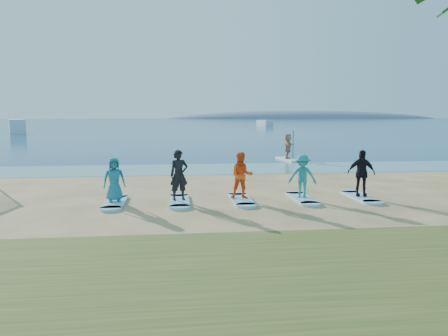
{
  "coord_description": "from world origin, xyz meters",
  "views": [
    {
      "loc": [
        -1.22,
        -14.17,
        3.11
      ],
      "look_at": [
        0.66,
        2.0,
        1.1
      ],
      "focal_mm": 35.0,
      "sensor_mm": 36.0,
      "label": 1
    }
  ],
  "objects": [
    {
      "name": "ocean",
      "position": [
        0.0,
        160.0,
        0.01
      ],
      "size": [
        600.0,
        600.0,
        0.0
      ],
      "primitive_type": "plane",
      "color": "navy",
      "rests_on": "ground"
    },
    {
      "name": "island_ridge",
      "position": [
        95.0,
        300.0,
        0.0
      ],
      "size": [
        220.0,
        56.0,
        18.0
      ],
      "primitive_type": "ellipsoid",
      "color": "slate",
      "rests_on": "ground"
    },
    {
      "name": "paddleboard",
      "position": [
        6.49,
        14.61,
        0.06
      ],
      "size": [
        1.05,
        3.06,
        0.12
      ],
      "primitive_type": "cube",
      "rotation": [
        0.0,
        0.0,
        0.12
      ],
      "color": "silver",
      "rests_on": "ground"
    },
    {
      "name": "ground",
      "position": [
        0.0,
        0.0,
        0.0
      ],
      "size": [
        600.0,
        600.0,
        0.0
      ],
      "primitive_type": "plane",
      "color": "tan",
      "rests_on": "ground"
    },
    {
      "name": "student_3",
      "position": [
        3.44,
        1.14,
        0.87
      ],
      "size": [
        1.16,
        0.93,
        1.56
      ],
      "primitive_type": "imported",
      "rotation": [
        0.0,
        0.0,
        -0.4
      ],
      "color": "teal",
      "rests_on": "surfboard_3"
    },
    {
      "name": "paddleboarder",
      "position": [
        6.49,
        14.61,
        0.96
      ],
      "size": [
        1.0,
        1.64,
        1.69
      ],
      "primitive_type": "imported",
      "rotation": [
        0.0,
        0.0,
        1.22
      ],
      "color": "tan",
      "rests_on": "paddleboard"
    },
    {
      "name": "surfboard_4",
      "position": [
        5.68,
        1.14,
        0.04
      ],
      "size": [
        0.7,
        2.2,
        0.09
      ],
      "primitive_type": "cube",
      "color": "#8EC8DD",
      "rests_on": "ground"
    },
    {
      "name": "student_2",
      "position": [
        1.2,
        1.14,
        0.93
      ],
      "size": [
        0.87,
        0.71,
        1.67
      ],
      "primitive_type": "imported",
      "rotation": [
        0.0,
        0.0,
        -0.09
      ],
      "color": "#F15419",
      "rests_on": "surfboard_2"
    },
    {
      "name": "student_1",
      "position": [
        -1.04,
        1.14,
        0.98
      ],
      "size": [
        0.73,
        0.57,
        1.78
      ],
      "primitive_type": "imported",
      "rotation": [
        0.0,
        0.0,
        0.24
      ],
      "color": "black",
      "rests_on": "surfboard_1"
    },
    {
      "name": "student_0",
      "position": [
        -3.28,
        1.14,
        0.86
      ],
      "size": [
        0.84,
        0.64,
        1.53
      ],
      "primitive_type": "imported",
      "rotation": [
        0.0,
        0.0,
        0.21
      ],
      "color": "#1C7089",
      "rests_on": "surfboard_0"
    },
    {
      "name": "shallow_water",
      "position": [
        0.0,
        10.5,
        0.01
      ],
      "size": [
        600.0,
        600.0,
        0.0
      ],
      "primitive_type": "plane",
      "color": "teal",
      "rests_on": "ground"
    },
    {
      "name": "surfboard_0",
      "position": [
        -3.28,
        1.14,
        0.04
      ],
      "size": [
        0.7,
        2.2,
        0.09
      ],
      "primitive_type": "cube",
      "color": "#8EC8DD",
      "rests_on": "ground"
    },
    {
      "name": "boat_offshore_a",
      "position": [
        -26.98,
        61.94,
        0.0
      ],
      "size": [
        5.21,
        8.99,
        2.29
      ],
      "primitive_type": "cube",
      "rotation": [
        0.0,
        0.0,
        0.35
      ],
      "color": "silver",
      "rests_on": "ground"
    },
    {
      "name": "surfboard_1",
      "position": [
        -1.04,
        1.14,
        0.04
      ],
      "size": [
        0.7,
        2.2,
        0.09
      ],
      "primitive_type": "cube",
      "color": "#8EC8DD",
      "rests_on": "ground"
    },
    {
      "name": "surfboard_2",
      "position": [
        1.2,
        1.14,
        0.04
      ],
      "size": [
        0.7,
        2.2,
        0.09
      ],
      "primitive_type": "cube",
      "color": "#8EC8DD",
      "rests_on": "ground"
    },
    {
      "name": "boat_offshore_b",
      "position": [
        23.19,
        101.43,
        0.0
      ],
      "size": [
        3.69,
        6.0,
        1.57
      ],
      "primitive_type": "cube",
      "rotation": [
        0.0,
        0.0,
        0.27
      ],
      "color": "silver",
      "rests_on": "ground"
    },
    {
      "name": "surfboard_3",
      "position": [
        3.44,
        1.14,
        0.04
      ],
      "size": [
        0.7,
        2.2,
        0.09
      ],
      "primitive_type": "cube",
      "color": "#8EC8DD",
      "rests_on": "ground"
    },
    {
      "name": "student_4",
      "position": [
        5.68,
        1.14,
        0.95
      ],
      "size": [
        1.07,
        0.61,
        1.71
      ],
      "primitive_type": "imported",
      "rotation": [
        0.0,
        0.0,
        -0.2
      ],
      "color": "black",
      "rests_on": "surfboard_4"
    }
  ]
}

